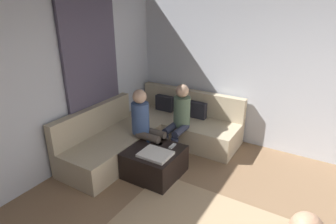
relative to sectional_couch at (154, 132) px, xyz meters
The scene contains 10 objects.
wall_back 2.57m from the sectional_couch, 27.05° to the left, with size 6.00×0.12×2.70m, color silver.
wall_left 2.33m from the sectional_couch, 114.60° to the right, with size 0.12×6.00×2.70m, color silver.
curtain_panel 1.36m from the sectional_couch, 142.74° to the right, with size 0.06×1.10×2.50m, color #595166.
sectional_couch is the anchor object (origin of this frame).
ottoman 0.88m from the sectional_couch, 55.25° to the right, with size 0.76×0.76×0.42m, color black.
folded_blanket 1.04m from the sectional_couch, 54.48° to the right, with size 0.44×0.36×0.04m, color white.
coffee_mug 0.63m from the sectional_couch, 62.66° to the right, with size 0.08×0.08×0.10m, color #334C72.
game_remote 0.85m from the sectional_couch, 36.29° to the right, with size 0.05×0.15×0.02m, color white.
person_on_couch_back 0.61m from the sectional_couch, ahead, with size 0.30×0.60×1.20m.
person_on_couch_side 0.59m from the sectional_couch, 71.25° to the right, with size 0.60×0.30×1.20m.
Camera 1 is at (0.45, -1.83, 2.50)m, focal length 29.97 mm.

